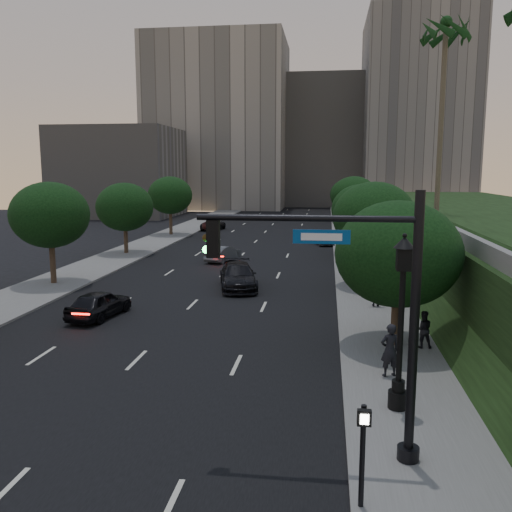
# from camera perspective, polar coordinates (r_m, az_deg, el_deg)

# --- Properties ---
(ground) EXTENTS (160.00, 160.00, 0.00)m
(ground) POSITION_cam_1_polar(r_m,az_deg,el_deg) (18.04, -18.05, -15.85)
(ground) COLOR black
(ground) RESTS_ON ground
(road_surface) EXTENTS (16.00, 140.00, 0.02)m
(road_surface) POSITION_cam_1_polar(r_m,az_deg,el_deg) (45.89, -1.83, -0.26)
(road_surface) COLOR black
(road_surface) RESTS_ON ground
(sidewalk_right) EXTENTS (4.50, 140.00, 0.15)m
(sidewalk_right) POSITION_cam_1_polar(r_m,az_deg,el_deg) (45.38, 11.05, -0.45)
(sidewalk_right) COLOR slate
(sidewalk_right) RESTS_ON ground
(sidewalk_left) EXTENTS (4.50, 140.00, 0.15)m
(sidewalk_left) POSITION_cam_1_polar(r_m,az_deg,el_deg) (48.59, -13.85, 0.08)
(sidewalk_left) COLOR slate
(sidewalk_left) RESTS_ON ground
(parapet_wall) EXTENTS (0.35, 90.00, 0.70)m
(parapet_wall) POSITION_cam_1_polar(r_m,az_deg,el_deg) (43.23, 15.70, 4.62)
(parapet_wall) COLOR slate
(parapet_wall) RESTS_ON embankment
(office_block_left) EXTENTS (26.00, 20.00, 32.00)m
(office_block_left) POSITION_cam_1_polar(r_m,az_deg,el_deg) (109.13, -3.93, 13.57)
(office_block_left) COLOR gray
(office_block_left) RESTS_ON ground
(office_block_mid) EXTENTS (22.00, 18.00, 26.00)m
(office_block_mid) POSITION_cam_1_polar(r_m,az_deg,el_deg) (116.82, 6.97, 11.75)
(office_block_mid) COLOR gray
(office_block_mid) RESTS_ON ground
(office_block_right) EXTENTS (20.00, 22.00, 36.00)m
(office_block_right) POSITION_cam_1_polar(r_m,az_deg,el_deg) (112.42, 16.48, 14.12)
(office_block_right) COLOR gray
(office_block_right) RESTS_ON ground
(office_block_filler) EXTENTS (18.00, 16.00, 14.00)m
(office_block_filler) POSITION_cam_1_polar(r_m,az_deg,el_deg) (91.01, -14.17, 8.54)
(office_block_filler) COLOR gray
(office_block_filler) RESTS_ON ground
(tree_right_a) EXTENTS (5.20, 5.20, 6.24)m
(tree_right_a) POSITION_cam_1_polar(r_m,az_deg,el_deg) (23.13, 14.72, 0.21)
(tree_right_a) COLOR #38281C
(tree_right_a) RESTS_ON ground
(tree_right_b) EXTENTS (5.20, 5.20, 6.74)m
(tree_right_b) POSITION_cam_1_polar(r_m,az_deg,el_deg) (34.93, 12.33, 4.04)
(tree_right_b) COLOR #38281C
(tree_right_b) RESTS_ON ground
(tree_right_c) EXTENTS (5.20, 5.20, 6.24)m
(tree_right_c) POSITION_cam_1_polar(r_m,az_deg,el_deg) (47.89, 11.04, 4.80)
(tree_right_c) COLOR #38281C
(tree_right_c) RESTS_ON ground
(tree_right_d) EXTENTS (5.20, 5.20, 6.74)m
(tree_right_d) POSITION_cam_1_polar(r_m,az_deg,el_deg) (61.82, 10.28, 6.22)
(tree_right_d) COLOR #38281C
(tree_right_d) RESTS_ON ground
(tree_right_e) EXTENTS (5.20, 5.20, 6.24)m
(tree_right_e) POSITION_cam_1_polar(r_m,az_deg,el_deg) (76.81, 9.74, 6.40)
(tree_right_e) COLOR #38281C
(tree_right_e) RESTS_ON ground
(tree_left_b) EXTENTS (5.00, 5.00, 6.71)m
(tree_left_b) POSITION_cam_1_polar(r_m,az_deg,el_deg) (37.25, -20.88, 4.05)
(tree_left_b) COLOR #38281C
(tree_left_b) RESTS_ON ground
(tree_left_c) EXTENTS (5.00, 5.00, 6.34)m
(tree_left_c) POSITION_cam_1_polar(r_m,az_deg,el_deg) (49.08, -13.66, 5.03)
(tree_left_c) COLOR #38281C
(tree_left_c) RESTS_ON ground
(tree_left_d) EXTENTS (5.00, 5.00, 6.71)m
(tree_left_d) POSITION_cam_1_polar(r_m,az_deg,el_deg) (62.30, -9.03, 6.33)
(tree_left_d) COLOR #38281C
(tree_left_d) RESTS_ON ground
(palm_far) EXTENTS (3.20, 3.20, 15.50)m
(palm_far) POSITION_cam_1_polar(r_m,az_deg,el_deg) (46.63, 19.34, 21.21)
(palm_far) COLOR #4C4233
(palm_far) RESTS_ON embankment
(traffic_signal_mast) EXTENTS (5.68, 0.56, 7.00)m
(traffic_signal_mast) POSITION_cam_1_polar(r_m,az_deg,el_deg) (13.80, 11.79, -7.09)
(traffic_signal_mast) COLOR black
(traffic_signal_mast) RESTS_ON ground
(street_lamp) EXTENTS (0.64, 0.64, 5.62)m
(street_lamp) POSITION_cam_1_polar(r_m,az_deg,el_deg) (17.15, 14.98, -7.61)
(street_lamp) COLOR black
(street_lamp) RESTS_ON ground
(pedestrian_signal) EXTENTS (0.30, 0.33, 2.50)m
(pedestrian_signal) POSITION_cam_1_polar(r_m,az_deg,el_deg) (12.57, 11.18, -19.14)
(pedestrian_signal) COLOR black
(pedestrian_signal) RESTS_ON ground
(sedan_near_left) EXTENTS (2.32, 4.42, 1.43)m
(sedan_near_left) POSITION_cam_1_polar(r_m,az_deg,el_deg) (28.76, -16.19, -4.86)
(sedan_near_left) COLOR black
(sedan_near_left) RESTS_ON ground
(sedan_mid_left) EXTENTS (2.60, 4.17, 1.30)m
(sedan_mid_left) POSITION_cam_1_polar(r_m,az_deg,el_deg) (44.44, -3.47, 0.25)
(sedan_mid_left) COLOR #515458
(sedan_mid_left) RESTS_ON ground
(sedan_far_left) EXTENTS (2.63, 4.88, 1.30)m
(sedan_far_left) POSITION_cam_1_polar(r_m,az_deg,el_deg) (67.65, -4.50, 3.29)
(sedan_far_left) COLOR black
(sedan_far_left) RESTS_ON ground
(sedan_near_right) EXTENTS (3.35, 5.79, 1.58)m
(sedan_near_right) POSITION_cam_1_polar(r_m,az_deg,el_deg) (34.29, -1.90, -2.15)
(sedan_near_right) COLOR black
(sedan_near_right) RESTS_ON ground
(sedan_far_right) EXTENTS (2.58, 4.24, 1.35)m
(sedan_far_right) POSITION_cam_1_polar(r_m,az_deg,el_deg) (54.68, 7.07, 1.89)
(sedan_far_right) COLOR slate
(sedan_far_right) RESTS_ON ground
(pedestrian_a) EXTENTS (0.83, 0.69, 1.93)m
(pedestrian_a) POSITION_cam_1_polar(r_m,az_deg,el_deg) (20.14, 13.89, -9.59)
(pedestrian_a) COLOR black
(pedestrian_a) RESTS_ON sidewalk_right
(pedestrian_b) EXTENTS (0.79, 0.63, 1.56)m
(pedestrian_b) POSITION_cam_1_polar(r_m,az_deg,el_deg) (23.65, 17.18, -7.38)
(pedestrian_b) COLOR black
(pedestrian_b) RESTS_ON sidewalk_right
(pedestrian_c) EXTENTS (0.97, 0.42, 1.64)m
(pedestrian_c) POSITION_cam_1_polar(r_m,az_deg,el_deg) (29.93, 12.58, -3.67)
(pedestrian_c) COLOR black
(pedestrian_c) RESTS_ON sidewalk_right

